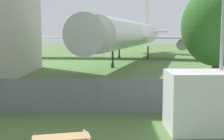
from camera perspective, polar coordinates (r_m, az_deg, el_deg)
perimeter_fence at (r=16.70m, az=-2.37°, el=-4.81°), size 56.07×0.07×1.89m
airplane at (r=51.62m, az=3.68°, el=6.54°), size 38.77×47.33×12.42m
portable_cabin at (r=14.48m, az=18.07°, el=-5.43°), size 4.12×2.41×2.63m
tree_far_right at (r=18.43m, az=18.83°, el=7.48°), size 4.06×4.06×6.90m
light_mast at (r=14.80m, az=19.56°, el=6.21°), size 0.44×0.44×6.83m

